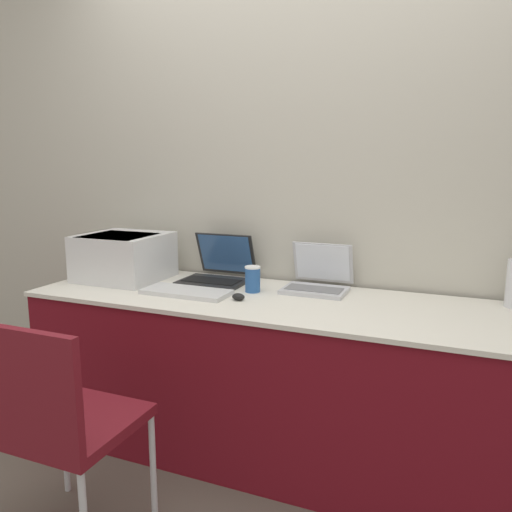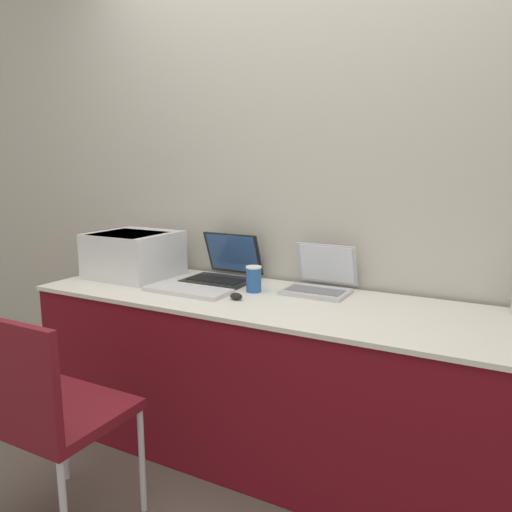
{
  "view_description": "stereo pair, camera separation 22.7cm",
  "coord_description": "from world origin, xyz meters",
  "px_view_note": "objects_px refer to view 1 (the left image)",
  "views": [
    {
      "loc": [
        0.73,
        -1.7,
        1.34
      ],
      "look_at": [
        -0.12,
        0.37,
        0.93
      ],
      "focal_mm": 35.0,
      "sensor_mm": 36.0,
      "label": 1
    },
    {
      "loc": [
        0.93,
        -1.6,
        1.34
      ],
      "look_at": [
        -0.12,
        0.37,
        0.93
      ],
      "focal_mm": 35.0,
      "sensor_mm": 36.0,
      "label": 2
    }
  ],
  "objects_px": {
    "external_keyboard": "(186,292)",
    "chair": "(52,414)",
    "printer": "(124,255)",
    "laptop_left": "(217,271)",
    "laptop_right": "(318,280)",
    "coffee_cup": "(253,279)",
    "mouse": "(238,297)"
  },
  "relations": [
    {
      "from": "laptop_right",
      "to": "coffee_cup",
      "type": "bearing_deg",
      "value": -150.76
    },
    {
      "from": "laptop_right",
      "to": "mouse",
      "type": "relative_size",
      "value": 5.05
    },
    {
      "from": "coffee_cup",
      "to": "laptop_right",
      "type": "bearing_deg",
      "value": 29.24
    },
    {
      "from": "printer",
      "to": "chair",
      "type": "bearing_deg",
      "value": -67.57
    },
    {
      "from": "coffee_cup",
      "to": "mouse",
      "type": "relative_size",
      "value": 2.09
    },
    {
      "from": "printer",
      "to": "chair",
      "type": "xyz_separation_m",
      "value": [
        0.38,
        -0.92,
        -0.36
      ]
    },
    {
      "from": "printer",
      "to": "mouse",
      "type": "height_order",
      "value": "printer"
    },
    {
      "from": "external_keyboard",
      "to": "mouse",
      "type": "bearing_deg",
      "value": -1.61
    },
    {
      "from": "laptop_left",
      "to": "coffee_cup",
      "type": "height_order",
      "value": "laptop_left"
    },
    {
      "from": "external_keyboard",
      "to": "mouse",
      "type": "relative_size",
      "value": 7.0
    },
    {
      "from": "printer",
      "to": "external_keyboard",
      "type": "bearing_deg",
      "value": -17.88
    },
    {
      "from": "external_keyboard",
      "to": "mouse",
      "type": "height_order",
      "value": "mouse"
    },
    {
      "from": "laptop_right",
      "to": "external_keyboard",
      "type": "bearing_deg",
      "value": -150.33
    },
    {
      "from": "printer",
      "to": "laptop_right",
      "type": "relative_size",
      "value": 1.38
    },
    {
      "from": "printer",
      "to": "mouse",
      "type": "distance_m",
      "value": 0.75
    },
    {
      "from": "external_keyboard",
      "to": "mouse",
      "type": "distance_m",
      "value": 0.27
    },
    {
      "from": "laptop_right",
      "to": "chair",
      "type": "bearing_deg",
      "value": -119.61
    },
    {
      "from": "external_keyboard",
      "to": "coffee_cup",
      "type": "distance_m",
      "value": 0.31
    },
    {
      "from": "printer",
      "to": "coffee_cup",
      "type": "xyz_separation_m",
      "value": [
        0.72,
        0.01,
        -0.07
      ]
    },
    {
      "from": "external_keyboard",
      "to": "chair",
      "type": "bearing_deg",
      "value": -95.5
    },
    {
      "from": "printer",
      "to": "external_keyboard",
      "type": "distance_m",
      "value": 0.49
    },
    {
      "from": "external_keyboard",
      "to": "chair",
      "type": "xyz_separation_m",
      "value": [
        -0.07,
        -0.77,
        -0.24
      ]
    },
    {
      "from": "coffee_cup",
      "to": "chair",
      "type": "height_order",
      "value": "coffee_cup"
    },
    {
      "from": "coffee_cup",
      "to": "chair",
      "type": "bearing_deg",
      "value": -110.23
    },
    {
      "from": "printer",
      "to": "laptop_left",
      "type": "distance_m",
      "value": 0.5
    },
    {
      "from": "laptop_left",
      "to": "mouse",
      "type": "distance_m",
      "value": 0.38
    },
    {
      "from": "external_keyboard",
      "to": "laptop_right",
      "type": "bearing_deg",
      "value": 29.67
    },
    {
      "from": "printer",
      "to": "chair",
      "type": "distance_m",
      "value": 1.06
    },
    {
      "from": "laptop_right",
      "to": "mouse",
      "type": "height_order",
      "value": "laptop_right"
    },
    {
      "from": "chair",
      "to": "laptop_right",
      "type": "bearing_deg",
      "value": 60.39
    },
    {
      "from": "mouse",
      "to": "external_keyboard",
      "type": "bearing_deg",
      "value": 178.39
    },
    {
      "from": "laptop_right",
      "to": "external_keyboard",
      "type": "distance_m",
      "value": 0.62
    }
  ]
}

